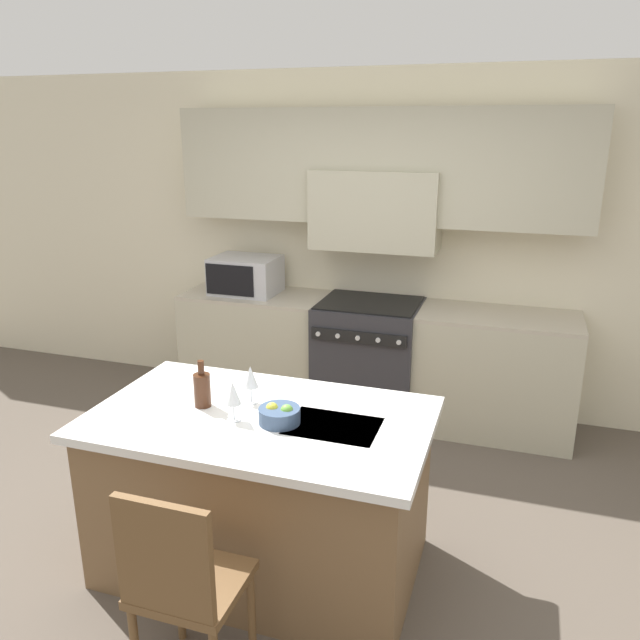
{
  "coord_description": "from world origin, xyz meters",
  "views": [
    {
      "loc": [
        1.09,
        -2.65,
        2.27
      ],
      "look_at": [
        -0.04,
        0.79,
        1.14
      ],
      "focal_mm": 35.0,
      "sensor_mm": 36.0,
      "label": 1
    }
  ],
  "objects": [
    {
      "name": "back_counter",
      "position": [
        -0.0,
        1.95,
        0.47
      ],
      "size": [
        3.14,
        0.62,
        0.93
      ],
      "color": "#B2AD93",
      "rests_on": "ground_plane"
    },
    {
      "name": "back_cabinetry",
      "position": [
        0.0,
        2.2,
        1.58
      ],
      "size": [
        10.0,
        0.46,
        2.7
      ],
      "color": "beige",
      "rests_on": "ground_plane"
    },
    {
      "name": "wine_bottle",
      "position": [
        -0.4,
        -0.05,
        0.98
      ],
      "size": [
        0.09,
        0.09,
        0.25
      ],
      "color": "#422314",
      "rests_on": "kitchen_island"
    },
    {
      "name": "wine_glass_far",
      "position": [
        -0.18,
        0.06,
        1.02
      ],
      "size": [
        0.08,
        0.08,
        0.2
      ],
      "color": "white",
      "rests_on": "kitchen_island"
    },
    {
      "name": "microwave",
      "position": [
        -1.07,
        1.94,
        1.08
      ],
      "size": [
        0.53,
        0.42,
        0.3
      ],
      "color": "#B7B7BC",
      "rests_on": "back_counter"
    },
    {
      "name": "range_stove",
      "position": [
        -0.0,
        1.93,
        0.48
      ],
      "size": [
        0.79,
        0.7,
        0.95
      ],
      "color": "#2D2D33",
      "rests_on": "ground_plane"
    },
    {
      "name": "wine_glass_near",
      "position": [
        -0.17,
        -0.15,
        1.02
      ],
      "size": [
        0.08,
        0.08,
        0.2
      ],
      "color": "white",
      "rests_on": "kitchen_island"
    },
    {
      "name": "island_chair",
      "position": [
        -0.06,
        -0.89,
        0.56
      ],
      "size": [
        0.42,
        0.4,
        0.98
      ],
      "color": "brown",
      "rests_on": "ground_plane"
    },
    {
      "name": "fruit_bowl",
      "position": [
        0.05,
        -0.11,
        0.93
      ],
      "size": [
        0.2,
        0.2,
        0.1
      ],
      "color": "#384C6B",
      "rests_on": "kitchen_island"
    },
    {
      "name": "ground_plane",
      "position": [
        0.0,
        0.0,
        0.0
      ],
      "size": [
        10.0,
        10.0,
        0.0
      ],
      "primitive_type": "plane",
      "color": "brown"
    },
    {
      "name": "kitchen_island",
      "position": [
        -0.07,
        -0.06,
        0.45
      ],
      "size": [
        1.7,
        1.01,
        0.89
      ],
      "color": "brown",
      "rests_on": "ground_plane"
    }
  ]
}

